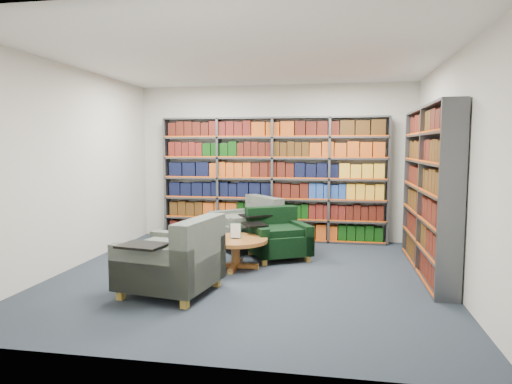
% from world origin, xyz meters
% --- Properties ---
extents(room_shell, '(5.02, 5.02, 2.82)m').
position_xyz_m(room_shell, '(0.00, 0.00, 1.40)').
color(room_shell, '#1E212F').
rests_on(room_shell, ground).
extents(bookshelf_back, '(4.00, 0.28, 2.20)m').
position_xyz_m(bookshelf_back, '(0.00, 2.34, 1.10)').
color(bookshelf_back, '#47494F').
rests_on(bookshelf_back, ground).
extents(bookshelf_right, '(0.28, 2.50, 2.20)m').
position_xyz_m(bookshelf_right, '(2.34, 0.60, 1.10)').
color(bookshelf_right, '#47494F').
rests_on(bookshelf_right, ground).
extents(chair_teal_left, '(1.32, 1.32, 0.85)m').
position_xyz_m(chair_teal_left, '(-0.28, 1.65, 0.34)').
color(chair_teal_left, '#0D2538').
rests_on(chair_teal_left, ground).
extents(chair_green_right, '(1.12, 1.12, 0.75)m').
position_xyz_m(chair_green_right, '(0.23, 1.08, 0.30)').
color(chair_green_right, black).
rests_on(chair_green_right, ground).
extents(chair_teal_front, '(1.13, 1.24, 0.89)m').
position_xyz_m(chair_teal_front, '(-0.66, -0.86, 0.36)').
color(chair_teal_front, '#0D2538').
rests_on(chair_teal_front, ground).
extents(coffee_table, '(0.89, 0.89, 0.63)m').
position_xyz_m(coffee_table, '(-0.24, 0.33, 0.34)').
color(coffee_table, olive).
rests_on(coffee_table, ground).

